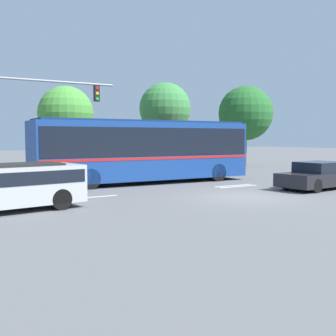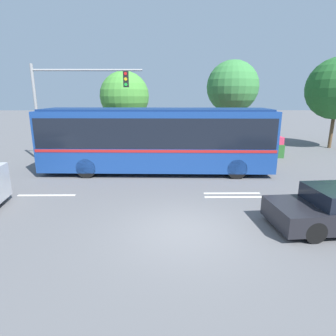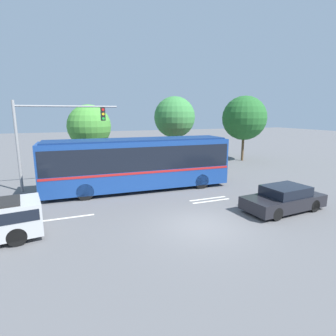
# 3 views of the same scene
# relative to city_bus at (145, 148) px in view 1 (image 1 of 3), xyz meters

# --- Properties ---
(ground_plane) EXTENTS (140.00, 140.00, 0.00)m
(ground_plane) POSITION_rel_city_bus_xyz_m (1.05, -6.83, -1.93)
(ground_plane) COLOR #5B5B5E
(city_bus) EXTENTS (12.11, 2.91, 3.40)m
(city_bus) POSITION_rel_city_bus_xyz_m (0.00, 0.00, 0.00)
(city_bus) COLOR navy
(city_bus) RESTS_ON ground
(sedan_foreground) EXTENTS (4.52, 2.22, 1.31)m
(sedan_foreground) POSITION_rel_city_bus_xyz_m (5.99, -6.59, -1.30)
(sedan_foreground) COLOR black
(sedan_foreground) RESTS_ON ground
(suv_left_lane) EXTENTS (4.95, 2.53, 1.60)m
(suv_left_lane) POSITION_rel_city_bus_xyz_m (-7.93, -5.24, -0.99)
(suv_left_lane) COLOR #B2B5B7
(suv_left_lane) RESTS_ON ground
(traffic_light_pole) EXTENTS (6.45, 0.24, 5.81)m
(traffic_light_pole) POSITION_rel_city_bus_xyz_m (-5.39, 2.33, 2.03)
(traffic_light_pole) COLOR gray
(traffic_light_pole) RESTS_ON ground
(flowering_hedge) EXTENTS (7.19, 1.27, 1.38)m
(flowering_hedge) POSITION_rel_city_bus_xyz_m (4.74, 3.96, -1.25)
(flowering_hedge) COLOR #286028
(flowering_hedge) RESTS_ON ground
(street_tree_left) EXTENTS (3.49, 3.49, 5.73)m
(street_tree_left) POSITION_rel_city_bus_xyz_m (-2.45, 5.98, 2.04)
(street_tree_left) COLOR brown
(street_tree_left) RESTS_ON ground
(street_tree_centre) EXTENTS (3.88, 3.88, 6.60)m
(street_tree_centre) POSITION_rel_city_bus_xyz_m (5.52, 7.10, 2.72)
(street_tree_centre) COLOR brown
(street_tree_centre) RESTS_ON ground
(street_tree_right) EXTENTS (4.62, 4.62, 6.84)m
(street_tree_right) POSITION_rel_city_bus_xyz_m (13.49, 7.08, 2.60)
(street_tree_right) COLOR brown
(street_tree_right) RESTS_ON ground
(lane_stripe_near) EXTENTS (2.40, 0.16, 0.01)m
(lane_stripe_near) POSITION_rel_city_bus_xyz_m (3.30, -3.43, -1.92)
(lane_stripe_near) COLOR silver
(lane_stripe_near) RESTS_ON ground
(lane_stripe_mid) EXTENTS (2.40, 0.16, 0.01)m
(lane_stripe_mid) POSITION_rel_city_bus_xyz_m (-4.51, -3.61, -1.92)
(lane_stripe_mid) COLOR silver
(lane_stripe_mid) RESTS_ON ground
(lane_stripe_far) EXTENTS (2.40, 0.16, 0.01)m
(lane_stripe_far) POSITION_rel_city_bus_xyz_m (3.27, -3.89, -1.92)
(lane_stripe_far) COLOR silver
(lane_stripe_far) RESTS_ON ground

